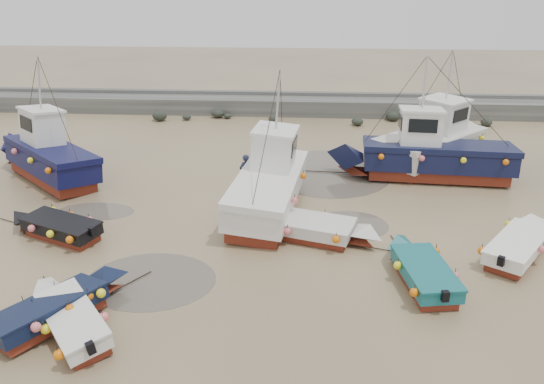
{
  "coord_description": "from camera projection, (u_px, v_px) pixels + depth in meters",
  "views": [
    {
      "loc": [
        1.56,
        -17.71,
        10.05
      ],
      "look_at": [
        0.14,
        3.03,
        1.4
      ],
      "focal_mm": 35.0,
      "sensor_mm": 36.0,
      "label": 1
    }
  ],
  "objects": [
    {
      "name": "puddle_b",
      "position": [
        350.0,
        225.0,
        22.75
      ],
      "size": [
        3.27,
        3.27,
        0.01
      ],
      "primitive_type": "cylinder",
      "color": "#575045",
      "rests_on": "ground"
    },
    {
      "name": "dinghy_3",
      "position": [
        521.0,
        242.0,
        20.16
      ],
      "size": [
        4.18,
        5.26,
        1.43
      ],
      "rotation": [
        0.0,
        0.0,
        -0.64
      ],
      "color": "maroon",
      "rests_on": "ground"
    },
    {
      "name": "seawall",
      "position": [
        288.0,
        106.0,
        40.28
      ],
      "size": [
        60.0,
        4.92,
        1.5
      ],
      "color": "slate",
      "rests_on": "ground"
    },
    {
      "name": "puddle_c",
      "position": [
        96.0,
        211.0,
        24.04
      ],
      "size": [
        3.51,
        3.51,
        0.01
      ],
      "primitive_type": "cylinder",
      "color": "#575045",
      "rests_on": "ground"
    },
    {
      "name": "dinghy_0",
      "position": [
        71.0,
        313.0,
        15.95
      ],
      "size": [
        4.13,
        4.82,
        1.43
      ],
      "rotation": [
        0.0,
        0.0,
        0.69
      ],
      "color": "maroon",
      "rests_on": "ground"
    },
    {
      "name": "cabin_boat_2",
      "position": [
        426.0,
        154.0,
        27.5
      ],
      "size": [
        10.86,
        3.6,
        6.22
      ],
      "rotation": [
        0.0,
        0.0,
        1.5
      ],
      "color": "maroon",
      "rests_on": "ground"
    },
    {
      "name": "puddle_a",
      "position": [
        151.0,
        280.0,
        18.67
      ],
      "size": [
        4.63,
        4.63,
        0.01
      ],
      "primitive_type": "cylinder",
      "color": "#575045",
      "rests_on": "ground"
    },
    {
      "name": "dinghy_1",
      "position": [
        60.0,
        305.0,
        16.34
      ],
      "size": [
        3.85,
        5.15,
        1.43
      ],
      "rotation": [
        0.0,
        0.0,
        -0.59
      ],
      "color": "maroon",
      "rests_on": "ground"
    },
    {
      "name": "cabin_boat_3",
      "position": [
        437.0,
        140.0,
        29.72
      ],
      "size": [
        8.17,
        8.15,
        6.22
      ],
      "rotation": [
        0.0,
        0.0,
        -0.79
      ],
      "color": "maroon",
      "rests_on": "ground"
    },
    {
      "name": "puddle_d",
      "position": [
        328.0,
        172.0,
        28.81
      ],
      "size": [
        6.75,
        6.75,
        0.01
      ],
      "primitive_type": "cylinder",
      "color": "#575045",
      "rests_on": "ground"
    },
    {
      "name": "cabin_boat_0",
      "position": [
        44.0,
        154.0,
        27.41
      ],
      "size": [
        7.99,
        7.18,
        6.22
      ],
      "rotation": [
        0.0,
        0.0,
        0.85
      ],
      "color": "maroon",
      "rests_on": "ground"
    },
    {
      "name": "dinghy_5",
      "position": [
        315.0,
        227.0,
        21.35
      ],
      "size": [
        5.99,
        3.05,
        1.43
      ],
      "rotation": [
        0.0,
        0.0,
        -1.87
      ],
      "color": "maroon",
      "rests_on": "ground"
    },
    {
      "name": "dinghy_4",
      "position": [
        55.0,
        224.0,
        21.57
      ],
      "size": [
        5.36,
        2.93,
        1.43
      ],
      "rotation": [
        0.0,
        0.0,
        1.16
      ],
      "color": "maroon",
      "rests_on": "ground"
    },
    {
      "name": "cabin_boat_1",
      "position": [
        269.0,
        180.0,
        24.02
      ],
      "size": [
        3.65,
        10.66,
        6.22
      ],
      "rotation": [
        0.0,
        0.0,
        -0.12
      ],
      "color": "maroon",
      "rests_on": "ground"
    },
    {
      "name": "person",
      "position": [
        246.0,
        190.0,
        26.4
      ],
      "size": [
        0.8,
        0.77,
        1.85
      ],
      "primitive_type": "imported",
      "rotation": [
        0.0,
        0.0,
        3.82
      ],
      "color": "#1D233E",
      "rests_on": "ground"
    },
    {
      "name": "ground",
      "position": [
        263.0,
        256.0,
        20.27
      ],
      "size": [
        120.0,
        120.0,
        0.0
      ],
      "primitive_type": "plane",
      "color": "#9E8A61",
      "rests_on": "ground"
    },
    {
      "name": "dinghy_2",
      "position": [
        422.0,
        267.0,
        18.41
      ],
      "size": [
        2.14,
        5.48,
        1.43
      ],
      "rotation": [
        0.0,
        0.0,
        0.16
      ],
      "color": "maroon",
      "rests_on": "ground"
    }
  ]
}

